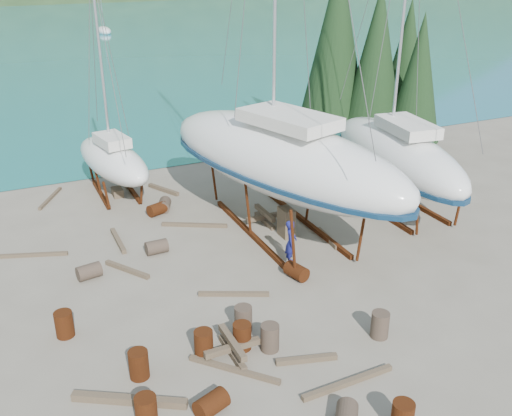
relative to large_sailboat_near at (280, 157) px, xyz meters
name	(u,v)px	position (x,y,z in m)	size (l,w,h in m)	color
ground	(275,299)	(-2.71, -4.96, -3.43)	(600.00, 600.00, 0.00)	#685F52
cypress_near_right	(376,59)	(9.79, 7.04, 2.36)	(3.60, 3.60, 10.00)	black
cypress_mid_right	(418,78)	(11.29, 5.04, 1.49)	(3.06, 3.06, 8.50)	black
cypress_back_left	(336,41)	(8.29, 9.04, 3.23)	(4.14, 4.14, 11.50)	black
cypress_far_right	(406,63)	(12.79, 8.04, 1.78)	(3.24, 3.24, 9.00)	black
moored_boat_mid	(104,31)	(7.29, 75.04, -3.05)	(2.00, 5.00, 6.05)	white
large_sailboat_near	(280,157)	(0.00, 0.00, 0.00)	(7.77, 14.12, 21.34)	white
large_sailboat_far	(397,154)	(6.13, -0.06, -0.72)	(4.44, 10.82, 16.62)	white
small_sailboat_shore	(113,160)	(-5.65, 7.33, -1.58)	(3.43, 7.28, 11.20)	white
worker	(291,242)	(-0.97, -2.87, -2.50)	(0.68, 0.44, 1.86)	navy
drum_0	(139,364)	(-8.10, -6.94, -2.99)	(0.58, 0.58, 0.88)	#552D0E
drum_4	(157,209)	(-4.45, 3.88, -3.14)	(0.58, 0.58, 0.88)	#552D0E
drum_5	(243,319)	(-4.47, -6.15, -2.99)	(0.58, 0.58, 0.88)	#2D2823
drum_6	(296,271)	(-1.31, -3.98, -3.14)	(0.58, 0.58, 0.88)	#552D0E
drum_8	(64,324)	(-9.76, -4.00, -2.99)	(0.58, 0.58, 0.88)	#552D0E
drum_9	(157,247)	(-5.55, 0.17, -3.14)	(0.58, 0.58, 0.88)	#2D2823
drum_10	(204,344)	(-6.07, -6.82, -2.99)	(0.58, 0.58, 0.88)	#552D0E
drum_11	(164,205)	(-4.01, 4.23, -3.14)	(0.58, 0.58, 0.88)	#2D2823
drum_12	(211,404)	(-6.72, -9.15, -3.14)	(0.58, 0.58, 0.88)	#552D0E
drum_13	(146,411)	(-8.39, -8.82, -2.99)	(0.58, 0.58, 0.88)	#552D0E
drum_14	(242,336)	(-4.87, -6.98, -2.99)	(0.58, 0.58, 0.88)	#552D0E
drum_15	(89,271)	(-8.42, -0.68, -3.14)	(0.58, 0.58, 0.88)	#2D2823
drum_16	(270,337)	(-4.12, -7.40, -2.99)	(0.58, 0.58, 0.88)	#2D2823
drum_17	(380,325)	(-0.65, -8.29, -2.99)	(0.58, 0.58, 0.88)	#2D2823
timber_0	(50,198)	(-8.83, 7.96, -3.36)	(0.14, 2.74, 0.14)	brown
timber_1	(327,238)	(1.42, -1.78, -3.34)	(0.19, 1.89, 0.19)	brown
timber_3	(234,370)	(-5.54, -7.90, -3.36)	(0.15, 2.91, 0.15)	brown
timber_4	(127,269)	(-7.01, -0.78, -3.35)	(0.17, 2.19, 0.17)	brown
timber_5	(348,382)	(-2.82, -9.79, -3.35)	(0.16, 3.01, 0.16)	brown
timber_6	(164,190)	(-3.36, 6.62, -3.34)	(0.19, 2.11, 0.19)	brown
timber_7	(307,359)	(-3.38, -8.41, -3.34)	(0.17, 1.88, 0.17)	brown
timber_8	(118,241)	(-6.78, 1.81, -3.34)	(0.19, 2.30, 0.19)	brown
timber_9	(121,180)	(-5.03, 9.04, -3.36)	(0.15, 2.67, 0.15)	brown
timber_10	(194,225)	(-3.31, 1.92, -3.35)	(0.16, 2.98, 0.16)	brown
timber_11	(234,294)	(-3.94, -4.12, -3.36)	(0.15, 2.55, 0.15)	brown
timber_15	(33,255)	(-10.20, 2.04, -3.36)	(0.15, 2.76, 0.15)	brown
timber_16	(129,400)	(-8.63, -7.88, -3.32)	(0.23, 3.21, 0.23)	brown
timber_pile_fore	(232,348)	(-5.30, -7.21, -3.13)	(1.80, 1.80, 0.60)	brown
timber_pile_aft	(265,217)	(-0.26, 0.94, -3.13)	(1.80, 1.80, 0.60)	brown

